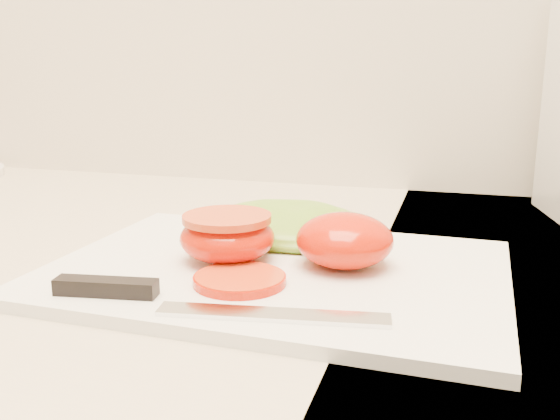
# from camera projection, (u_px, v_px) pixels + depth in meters

# --- Properties ---
(cutting_board) EXTENTS (0.37, 0.27, 0.01)m
(cutting_board) POSITION_uv_depth(u_px,v_px,m) (277.00, 272.00, 0.51)
(cutting_board) COLOR white
(cutting_board) RESTS_ON counter
(tomato_half_dome) EXTENTS (0.08, 0.08, 0.04)m
(tomato_half_dome) POSITION_uv_depth(u_px,v_px,m) (345.00, 240.00, 0.51)
(tomato_half_dome) COLOR red
(tomato_half_dome) RESTS_ON cutting_board
(tomato_half_cut) EXTENTS (0.08, 0.08, 0.04)m
(tomato_half_cut) POSITION_uv_depth(u_px,v_px,m) (227.00, 236.00, 0.52)
(tomato_half_cut) COLOR red
(tomato_half_cut) RESTS_ON cutting_board
(tomato_slice_0) EXTENTS (0.07, 0.07, 0.01)m
(tomato_slice_0) POSITION_uv_depth(u_px,v_px,m) (240.00, 279.00, 0.47)
(tomato_slice_0) COLOR #D9541C
(tomato_slice_0) RESTS_ON cutting_board
(lettuce_leaf_0) EXTENTS (0.17, 0.13, 0.03)m
(lettuce_leaf_0) POSITION_uv_depth(u_px,v_px,m) (287.00, 225.00, 0.58)
(lettuce_leaf_0) COLOR #87B530
(lettuce_leaf_0) RESTS_ON cutting_board
(lettuce_leaf_1) EXTENTS (0.13, 0.12, 0.02)m
(lettuce_leaf_1) POSITION_uv_depth(u_px,v_px,m) (336.00, 231.00, 0.58)
(lettuce_leaf_1) COLOR #87B530
(lettuce_leaf_1) RESTS_ON cutting_board
(knife) EXTENTS (0.24, 0.04, 0.01)m
(knife) POSITION_uv_depth(u_px,v_px,m) (168.00, 297.00, 0.43)
(knife) COLOR silver
(knife) RESTS_ON cutting_board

